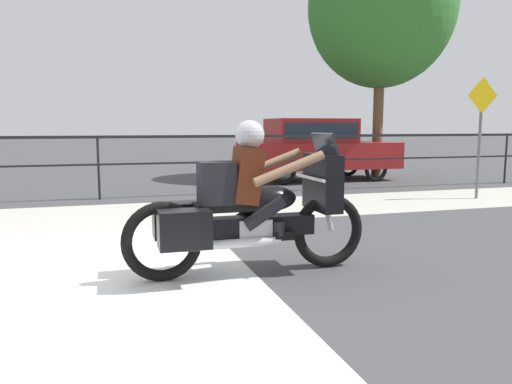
# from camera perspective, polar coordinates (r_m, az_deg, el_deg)

# --- Properties ---
(ground_plane) EXTENTS (120.00, 120.00, 0.00)m
(ground_plane) POSITION_cam_1_polar(r_m,az_deg,el_deg) (5.43, -17.92, -8.80)
(ground_plane) COLOR #424244
(sidewalk_band) EXTENTS (44.00, 2.40, 0.01)m
(sidewalk_band) POSITION_cam_1_polar(r_m,az_deg,el_deg) (8.74, -17.53, -2.62)
(sidewalk_band) COLOR #B7B2A8
(sidewalk_band) RESTS_ON ground
(crosswalk_band) EXTENTS (3.25, 6.00, 0.01)m
(crosswalk_band) POSITION_cam_1_polar(r_m,az_deg,el_deg) (5.24, -18.71, -9.38)
(crosswalk_band) COLOR silver
(crosswalk_band) RESTS_ON ground
(fence_railing) EXTENTS (36.00, 0.05, 1.31)m
(fence_railing) POSITION_cam_1_polar(r_m,az_deg,el_deg) (10.63, -17.63, 4.65)
(fence_railing) COLOR black
(fence_railing) RESTS_ON ground
(motorcycle) EXTENTS (2.53, 0.76, 1.55)m
(motorcycle) POSITION_cam_1_polar(r_m,az_deg,el_deg) (4.99, -0.88, -1.66)
(motorcycle) COLOR black
(motorcycle) RESTS_ON ground
(parked_car) EXTENTS (4.31, 1.75, 1.70)m
(parked_car) POSITION_cam_1_polar(r_m,az_deg,el_deg) (13.95, 6.83, 5.26)
(parked_car) COLOR maroon
(parked_car) RESTS_ON ground
(street_sign) EXTENTS (0.71, 0.06, 2.47)m
(street_sign) POSITION_cam_1_polar(r_m,az_deg,el_deg) (11.19, 24.30, 7.15)
(street_sign) COLOR slate
(street_sign) RESTS_ON ground
(tree_behind_sign) EXTENTS (4.17, 4.17, 7.18)m
(tree_behind_sign) POSITION_cam_1_polar(r_m,az_deg,el_deg) (15.52, 14.15, 19.88)
(tree_behind_sign) COLOR brown
(tree_behind_sign) RESTS_ON ground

